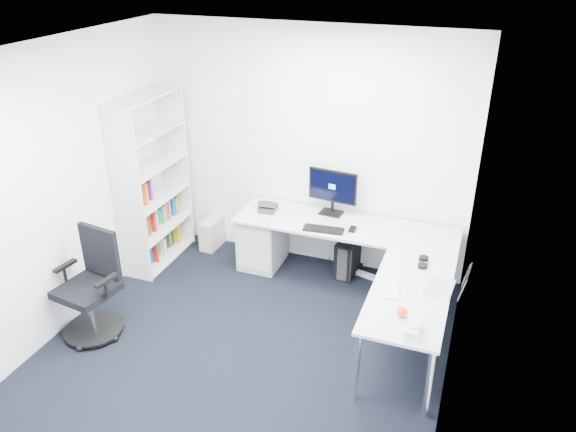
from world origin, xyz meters
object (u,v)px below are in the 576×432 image
(bookshelf, at_px, (152,182))
(laptop, at_px, (441,277))
(l_desk, at_px, (335,268))
(monitor, at_px, (332,192))
(task_chair, at_px, (86,287))

(bookshelf, distance_m, laptop, 3.32)
(bookshelf, bearing_deg, laptop, -10.51)
(laptop, bearing_deg, l_desk, 157.53)
(bookshelf, height_order, monitor, bookshelf)
(task_chair, height_order, monitor, monitor)
(monitor, bearing_deg, bookshelf, -159.99)
(monitor, bearing_deg, task_chair, -126.67)
(bookshelf, xyz_separation_m, task_chair, (0.16, -1.46, -0.47))
(monitor, bearing_deg, laptop, -34.05)
(bookshelf, relative_size, laptop, 5.90)
(bookshelf, relative_size, monitor, 3.60)
(l_desk, xyz_separation_m, bookshelf, (-2.17, 0.05, 0.64))
(task_chair, height_order, laptop, task_chair)
(bookshelf, bearing_deg, l_desk, -1.32)
(l_desk, height_order, bookshelf, bookshelf)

